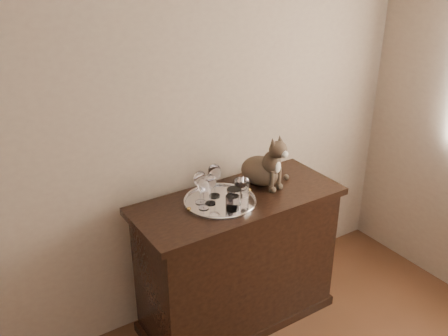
# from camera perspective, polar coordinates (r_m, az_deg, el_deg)

# --- Properties ---
(wall_back) EXTENTS (4.00, 0.10, 2.70)m
(wall_back) POSITION_cam_1_polar(r_m,az_deg,el_deg) (2.58, -13.34, 5.76)
(wall_back) COLOR tan
(wall_back) RESTS_ON ground
(sideboard) EXTENTS (1.20, 0.50, 0.85)m
(sideboard) POSITION_cam_1_polar(r_m,az_deg,el_deg) (3.00, 1.55, -10.55)
(sideboard) COLOR black
(sideboard) RESTS_ON ground
(tray) EXTENTS (0.40, 0.40, 0.01)m
(tray) POSITION_cam_1_polar(r_m,az_deg,el_deg) (2.73, -0.43, -3.86)
(tray) COLOR silver
(tray) RESTS_ON sideboard
(wine_glass_a) EXTENTS (0.07, 0.07, 0.19)m
(wine_glass_a) POSITION_cam_1_polar(r_m,az_deg,el_deg) (2.67, -2.71, -2.20)
(wine_glass_a) COLOR white
(wine_glass_a) RESTS_ON tray
(wine_glass_b) EXTENTS (0.07, 0.07, 0.20)m
(wine_glass_b) POSITION_cam_1_polar(r_m,az_deg,el_deg) (2.73, -1.09, -1.42)
(wine_glass_b) COLOR white
(wine_glass_b) RESTS_ON tray
(wine_glass_c) EXTENTS (0.07, 0.07, 0.18)m
(wine_glass_c) POSITION_cam_1_polar(r_m,az_deg,el_deg) (2.62, -2.36, -2.93)
(wine_glass_c) COLOR white
(wine_glass_c) RESTS_ON tray
(wine_glass_d) EXTENTS (0.07, 0.07, 0.18)m
(wine_glass_d) POSITION_cam_1_polar(r_m,az_deg,el_deg) (2.66, -1.57, -2.41)
(wine_glass_d) COLOR white
(wine_glass_d) RESTS_ON tray
(tumbler_a) EXTENTS (0.08, 0.08, 0.09)m
(tumbler_a) POSITION_cam_1_polar(r_m,az_deg,el_deg) (2.68, 1.14, -3.29)
(tumbler_a) COLOR silver
(tumbler_a) RESTS_ON tray
(tumbler_b) EXTENTS (0.07, 0.07, 0.08)m
(tumbler_b) POSITION_cam_1_polar(r_m,az_deg,el_deg) (2.63, 0.96, -4.00)
(tumbler_b) COLOR silver
(tumbler_b) RESTS_ON tray
(tumbler_c) EXTENTS (0.08, 0.08, 0.09)m
(tumbler_c) POSITION_cam_1_polar(r_m,az_deg,el_deg) (2.77, 2.03, -2.25)
(tumbler_c) COLOR white
(tumbler_c) RESTS_ON tray
(cat) EXTENTS (0.37, 0.35, 0.32)m
(cat) POSITION_cam_1_polar(r_m,az_deg,el_deg) (2.87, 4.27, 1.15)
(cat) COLOR brown
(cat) RESTS_ON sideboard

